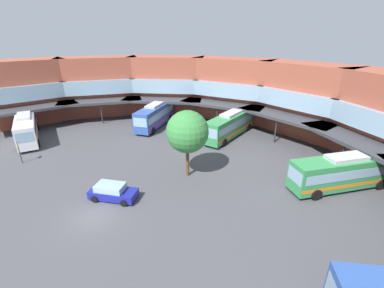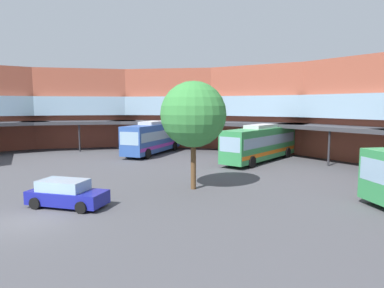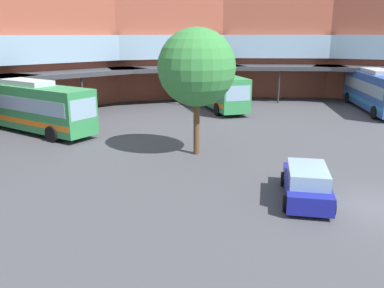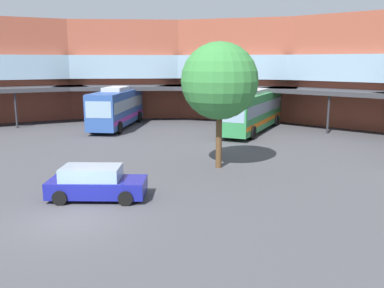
{
  "view_description": "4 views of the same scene",
  "coord_description": "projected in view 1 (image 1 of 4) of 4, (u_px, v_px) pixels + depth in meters",
  "views": [
    {
      "loc": [
        18.22,
        -8.95,
        14.53
      ],
      "look_at": [
        1.0,
        11.93,
        3.1
      ],
      "focal_mm": 24.74,
      "sensor_mm": 36.0,
      "label": 1
    },
    {
      "loc": [
        17.03,
        -6.45,
        5.75
      ],
      "look_at": [
        -1.49,
        13.66,
        2.59
      ],
      "focal_mm": 31.88,
      "sensor_mm": 36.0,
      "label": 2
    },
    {
      "loc": [
        -16.67,
        -3.39,
        6.95
      ],
      "look_at": [
        -1.02,
        8.75,
        1.47
      ],
      "focal_mm": 37.39,
      "sensor_mm": 36.0,
      "label": 3
    },
    {
      "loc": [
        11.63,
        -11.36,
        6.25
      ],
      "look_at": [
        0.73,
        8.74,
        1.64
      ],
      "focal_mm": 38.78,
      "sensor_mm": 36.0,
      "label": 4
    }
  ],
  "objects": [
    {
      "name": "ground_plane",
      "position": [
        95.0,
        216.0,
        22.69
      ],
      "size": [
        115.41,
        115.41,
        0.0
      ],
      "primitive_type": "plane",
      "color": "#47474C"
    },
    {
      "name": "stop_sign_post",
      "position": [
        19.0,
        150.0,
        31.27
      ],
      "size": [
        0.56,
        0.28,
        2.75
      ],
      "color": "#2D2D33",
      "rests_on": "ground"
    },
    {
      "name": "bus_1",
      "position": [
        26.0,
        127.0,
        38.31
      ],
      "size": [
        11.71,
        6.47,
        3.74
      ],
      "rotation": [
        0.0,
        0.0,
        5.91
      ],
      "color": "white",
      "rests_on": "ground"
    },
    {
      "name": "bus_4",
      "position": [
        155.0,
        115.0,
        43.66
      ],
      "size": [
        6.18,
        10.61,
        3.84
      ],
      "rotation": [
        0.0,
        0.0,
        5.09
      ],
      "color": "#2D519E",
      "rests_on": "ground"
    },
    {
      "name": "parked_car",
      "position": [
        113.0,
        192.0,
        24.8
      ],
      "size": [
        4.74,
        3.61,
        1.53
      ],
      "rotation": [
        0.0,
        0.0,
        0.48
      ],
      "color": "navy",
      "rests_on": "ground"
    },
    {
      "name": "bus_3",
      "position": [
        343.0,
        172.0,
        26.1
      ],
      "size": [
        8.4,
        10.18,
        3.62
      ],
      "rotation": [
        0.0,
        0.0,
        4.08
      ],
      "color": "#338C4C",
      "rests_on": "ground"
    },
    {
      "name": "bus_0",
      "position": [
        231.0,
        124.0,
        39.47
      ],
      "size": [
        3.34,
        11.84,
        3.76
      ],
      "rotation": [
        0.0,
        0.0,
        4.78
      ],
      "color": "#338C4C",
      "rests_on": "ground"
    },
    {
      "name": "station_building",
      "position": [
        230.0,
        107.0,
        35.68
      ],
      "size": [
        72.73,
        37.56,
        10.51
      ],
      "color": "#9E4C38",
      "rests_on": "ground"
    },
    {
      "name": "plaza_tree",
      "position": [
        187.0,
        132.0,
        27.2
      ],
      "size": [
        4.45,
        4.45,
        7.34
      ],
      "color": "brown",
      "rests_on": "ground"
    }
  ]
}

